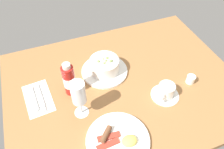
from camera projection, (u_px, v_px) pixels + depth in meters
The scene contains 8 objects.
ground_plane at pixel (123, 85), 107.39cm from camera, with size 110.00×84.00×3.00cm, color #9E6B3D.
porridge_bowl at pixel (104, 66), 108.67cm from camera, with size 22.90×22.90×8.81cm.
cutlery_setting at pixel (38, 99), 99.83cm from camera, with size 12.95×20.58×0.90cm.
coffee_cup at pixel (166, 91), 99.08cm from camera, with size 12.82×12.82×6.91cm.
creamer_jug at pixel (191, 79), 105.32cm from camera, with size 4.56×4.50×4.64cm.
wine_glass at pixel (78, 94), 85.79cm from camera, with size 6.22×6.22×18.92cm.
sauce_bottle_red at pixel (69, 80), 97.03cm from camera, with size 5.44×5.44×17.71cm.
breakfast_plate at pixel (118, 140), 85.63cm from camera, with size 24.89×24.89×3.70cm.
Camera 1 is at (29.57, 62.32, 81.16)cm, focal length 35.52 mm.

